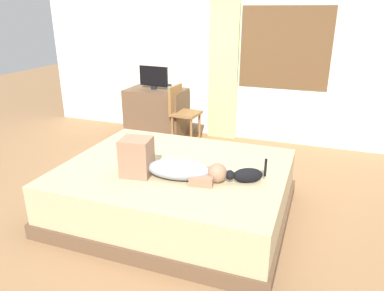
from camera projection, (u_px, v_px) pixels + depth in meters
The scene contains 10 objects.
ground_plane at pixel (171, 209), 3.68m from camera, with size 16.00×16.00×0.00m, color olive.
back_wall_with_window at pixel (236, 42), 5.32m from camera, with size 6.40×0.14×2.90m.
bed at pixel (175, 190), 3.53m from camera, with size 2.13×1.73×0.51m.
person_lying at pixel (168, 165), 3.18m from camera, with size 0.94×0.37×0.34m.
cat at pixel (246, 175), 3.10m from camera, with size 0.33×0.22×0.21m.
desk at pixel (157, 113), 5.72m from camera, with size 0.90×0.56×0.74m.
tv_monitor at pixel (154, 77), 5.54m from camera, with size 0.48×0.10×0.35m.
cup at pixel (170, 90), 5.37m from camera, with size 0.07×0.07×0.08m, color teal.
chair_by_desk at pixel (182, 110), 5.35m from camera, with size 0.41×0.41×0.86m.
curtain_left at pixel (224, 58), 5.35m from camera, with size 0.44×0.06×2.45m, color #ADCC75.
Camera 1 is at (1.31, -2.94, 1.91)m, focal length 34.08 mm.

